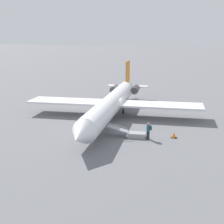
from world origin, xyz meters
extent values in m
plane|color=slate|center=(0.00, 0.00, 0.00)|extent=(600.00, 600.00, 0.00)
cylinder|color=white|center=(0.00, 0.00, 1.85)|extent=(24.13, 7.84, 2.39)
cone|color=white|center=(13.07, 3.06, 1.85)|extent=(3.09, 2.88, 2.34)
cone|color=white|center=(-13.31, -3.11, 1.85)|extent=(3.56, 2.99, 2.34)
cube|color=orange|center=(-12.70, -2.97, 4.36)|extent=(3.30, 0.95, 3.82)
cube|color=white|center=(-13.03, -3.05, 2.09)|extent=(2.92, 6.84, 0.12)
cube|color=white|center=(-2.61, 5.84, 1.67)|extent=(6.04, 10.78, 0.24)
cube|color=white|center=(0.25, -6.39, 1.67)|extent=(6.04, 10.78, 0.24)
cylinder|color=#4C4C51|center=(-10.50, -0.73, 2.03)|extent=(3.04, 1.70, 1.07)
cylinder|color=#4C4C51|center=(-9.74, -4.00, 2.03)|extent=(3.04, 1.70, 1.07)
cylinder|color=black|center=(7.67, 1.79, 0.30)|extent=(0.61, 0.28, 0.59)
cylinder|color=#4C4C51|center=(7.67, 1.79, 0.68)|extent=(0.11, 0.11, 0.19)
cylinder|color=black|center=(-2.60, 0.50, 0.30)|extent=(0.61, 0.28, 0.59)
cylinder|color=#4C4C51|center=(-2.60, 0.50, 0.68)|extent=(0.11, 0.11, 0.19)
cylinder|color=black|center=(-2.11, -1.60, 0.30)|extent=(0.61, 0.28, 0.59)
cylinder|color=#4C4C51|center=(-2.11, -1.60, 0.68)|extent=(0.11, 0.11, 0.19)
cube|color=#99999E|center=(6.13, 5.69, 0.25)|extent=(1.48, 2.00, 0.50)
cube|color=#99999E|center=(6.59, 3.74, 0.79)|extent=(1.38, 2.38, 0.69)
cube|color=#99999E|center=(7.03, 3.85, 1.29)|extent=(0.56, 2.17, 0.63)
cube|color=#23232D|center=(6.20, 6.91, 0.42)|extent=(0.26, 0.32, 0.85)
cylinder|color=#265972|center=(6.20, 6.91, 1.18)|extent=(0.36, 0.36, 0.65)
sphere|color=tan|center=(6.20, 6.91, 1.62)|extent=(0.24, 0.24, 0.24)
cube|color=#23472D|center=(6.14, 7.17, 1.21)|extent=(0.31, 0.24, 0.44)
cube|color=black|center=(4.66, 9.18, 0.01)|extent=(0.57, 0.57, 0.03)
cone|color=orange|center=(4.66, 9.18, 0.31)|extent=(0.44, 0.44, 0.63)
camera|label=1|loc=(35.04, 16.18, 10.12)|focal=50.00mm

